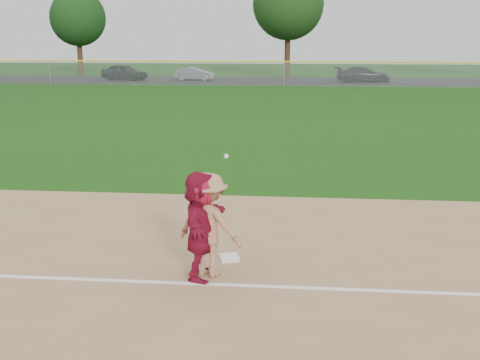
# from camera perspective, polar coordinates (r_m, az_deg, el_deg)

# --- Properties ---
(ground) EXTENTS (160.00, 160.00, 0.00)m
(ground) POSITION_cam_1_polar(r_m,az_deg,el_deg) (11.08, -0.74, -8.38)
(ground) COLOR #18490E
(ground) RESTS_ON ground
(foul_line) EXTENTS (60.00, 0.10, 0.01)m
(foul_line) POSITION_cam_1_polar(r_m,az_deg,el_deg) (10.34, -1.23, -9.90)
(foul_line) COLOR white
(foul_line) RESTS_ON infield_dirt
(parking_asphalt) EXTENTS (120.00, 10.00, 0.01)m
(parking_asphalt) POSITION_cam_1_polar(r_m,az_deg,el_deg) (56.38, 4.36, 9.36)
(parking_asphalt) COLOR black
(parking_asphalt) RESTS_ON ground
(first_base) EXTENTS (0.43, 0.43, 0.08)m
(first_base) POSITION_cam_1_polar(r_m,az_deg,el_deg) (11.43, -1.04, -7.37)
(first_base) COLOR white
(first_base) RESTS_ON infield_dirt
(base_runner) EXTENTS (0.68, 1.80, 1.90)m
(base_runner) POSITION_cam_1_polar(r_m,az_deg,el_deg) (10.36, -3.75, -4.29)
(base_runner) COLOR maroon
(base_runner) RESTS_ON infield_dirt
(car_left) EXTENTS (4.69, 2.92, 1.49)m
(car_left) POSITION_cam_1_polar(r_m,az_deg,el_deg) (58.10, -10.89, 10.02)
(car_left) COLOR black
(car_left) RESTS_ON parking_asphalt
(car_mid) EXTENTS (3.70, 1.34, 1.21)m
(car_mid) POSITION_cam_1_polar(r_m,az_deg,el_deg) (56.97, -4.35, 10.02)
(car_mid) COLOR slate
(car_mid) RESTS_ON parking_asphalt
(car_right) EXTENTS (4.99, 2.62, 1.38)m
(car_right) POSITION_cam_1_polar(r_m,az_deg,el_deg) (55.60, 11.56, 9.79)
(car_right) COLOR black
(car_right) RESTS_ON parking_asphalt
(first_base_play) EXTENTS (1.36, 1.07, 2.13)m
(first_base_play) POSITION_cam_1_polar(r_m,az_deg,el_deg) (10.46, -2.95, -4.28)
(first_base_play) COLOR #9C9C9F
(first_base_play) RESTS_ON infield_dirt
(outfield_fence) EXTENTS (110.00, 0.12, 110.00)m
(outfield_fence) POSITION_cam_1_polar(r_m,az_deg,el_deg) (50.28, 4.25, 11.08)
(outfield_fence) COLOR #999EA0
(outfield_fence) RESTS_ON ground
(tree_1) EXTENTS (5.80, 5.80, 8.75)m
(tree_1) POSITION_cam_1_polar(r_m,az_deg,el_deg) (67.33, -15.13, 14.59)
(tree_1) COLOR #372414
(tree_1) RESTS_ON ground
(tree_2) EXTENTS (7.00, 7.00, 10.58)m
(tree_2) POSITION_cam_1_polar(r_m,az_deg,el_deg) (61.80, 4.59, 16.27)
(tree_2) COLOR #332112
(tree_2) RESTS_ON ground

